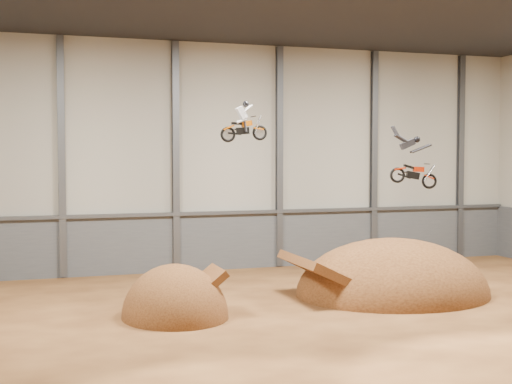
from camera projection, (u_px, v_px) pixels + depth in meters
floor at (324, 322)px, 30.37m from camera, size 40.00×40.00×0.00m
back_wall at (228, 157)px, 44.24m from camera, size 40.00×0.10×14.00m
lower_band_back at (228, 241)px, 44.42m from camera, size 39.80×0.18×3.50m
steel_rail at (229, 213)px, 44.18m from camera, size 39.80×0.35×0.20m
steel_column_1 at (62, 157)px, 40.94m from camera, size 0.40×0.36×13.90m
steel_column_2 at (176, 157)px, 43.01m from camera, size 0.40×0.36×13.90m
steel_column_3 at (279, 157)px, 45.09m from camera, size 0.40×0.36×13.90m
steel_column_4 at (374, 157)px, 47.16m from camera, size 0.40×0.36×13.90m
steel_column_5 at (460, 157)px, 49.24m from camera, size 0.40×0.36×13.90m
takeoff_ramp at (175, 317)px, 31.34m from camera, size 4.67×5.38×4.67m
landing_ramp at (392, 295)px, 36.32m from camera, size 10.00×8.85×5.77m
fmx_rider_a at (244, 119)px, 32.15m from camera, size 2.31×0.87×2.10m
fmx_rider_b at (412, 158)px, 33.92m from camera, size 3.61×1.64×3.15m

